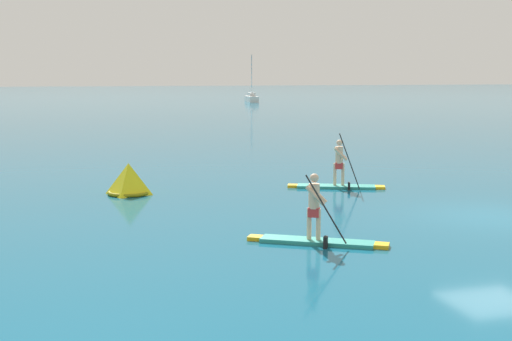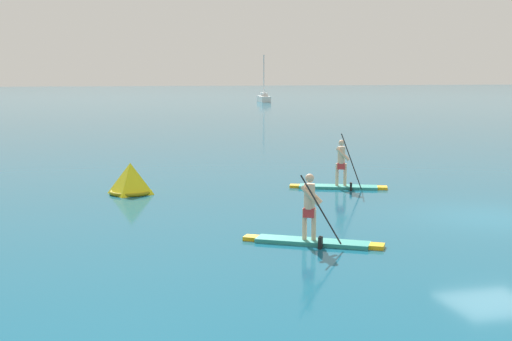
{
  "view_description": "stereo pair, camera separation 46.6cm",
  "coord_description": "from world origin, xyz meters",
  "px_view_note": "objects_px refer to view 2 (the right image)",
  "views": [
    {
      "loc": [
        -11.78,
        -16.94,
        3.97
      ],
      "look_at": [
        -5.93,
        3.63,
        1.05
      ],
      "focal_mm": 49.6,
      "sensor_mm": 36.0,
      "label": 1
    },
    {
      "loc": [
        -11.33,
        -17.06,
        3.97
      ],
      "look_at": [
        -5.93,
        3.63,
        1.05
      ],
      "focal_mm": 49.6,
      "sensor_mm": 36.0,
      "label": 2
    }
  ],
  "objects_px": {
    "paddleboarder_mid_center": "(340,178)",
    "race_marker_buoy": "(131,180)",
    "paddleboarder_near_left": "(312,228)",
    "sailboat_right_horizon": "(264,95)"
  },
  "relations": [
    {
      "from": "paddleboarder_near_left",
      "to": "paddleboarder_mid_center",
      "type": "bearing_deg",
      "value": 95.17
    },
    {
      "from": "paddleboarder_near_left",
      "to": "paddleboarder_mid_center",
      "type": "height_order",
      "value": "paddleboarder_mid_center"
    },
    {
      "from": "paddleboarder_near_left",
      "to": "race_marker_buoy",
      "type": "xyz_separation_m",
      "value": [
        -3.55,
        8.19,
        0.08
      ]
    },
    {
      "from": "paddleboarder_near_left",
      "to": "sailboat_right_horizon",
      "type": "relative_size",
      "value": 0.46
    },
    {
      "from": "paddleboarder_mid_center",
      "to": "race_marker_buoy",
      "type": "distance_m",
      "value": 7.22
    },
    {
      "from": "paddleboarder_mid_center",
      "to": "paddleboarder_near_left",
      "type": "bearing_deg",
      "value": -93.64
    },
    {
      "from": "paddleboarder_near_left",
      "to": "sailboat_right_horizon",
      "type": "xyz_separation_m",
      "value": [
        21.42,
        82.81,
        0.56
      ]
    },
    {
      "from": "paddleboarder_mid_center",
      "to": "race_marker_buoy",
      "type": "relative_size",
      "value": 2.1
    },
    {
      "from": "paddleboarder_near_left",
      "to": "sailboat_right_horizon",
      "type": "bearing_deg",
      "value": 106.44
    },
    {
      "from": "race_marker_buoy",
      "to": "paddleboarder_near_left",
      "type": "bearing_deg",
      "value": -66.53
    }
  ]
}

